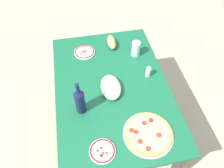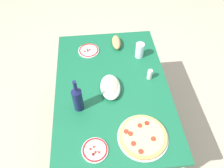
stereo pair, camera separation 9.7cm
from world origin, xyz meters
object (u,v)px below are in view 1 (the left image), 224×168
object	(u,v)px
baked_pasta_dish	(111,87)
water_glass	(136,49)
spice_shaker	(148,72)
bread_loaf	(112,42)
wine_bottle	(80,101)
side_plate_far	(102,151)
dining_table	(112,95)
pepperoni_pizza	(148,134)
side_plate_near	(85,52)

from	to	relation	value
baked_pasta_dish	water_glass	bearing A→B (deg)	-39.49
spice_shaker	bread_loaf	bearing A→B (deg)	27.12
wine_bottle	side_plate_far	size ratio (longest dim) A/B	1.73
baked_pasta_dish	bread_loaf	bearing A→B (deg)	-11.65
dining_table	baked_pasta_dish	bearing A→B (deg)	153.20
baked_pasta_dish	water_glass	size ratio (longest dim) A/B	1.80
pepperoni_pizza	bread_loaf	size ratio (longest dim) A/B	1.87
dining_table	wine_bottle	world-z (taller)	wine_bottle
side_plate_far	bread_loaf	distance (m)	1.01
pepperoni_pizza	side_plate_far	size ratio (longest dim) A/B	1.99
side_plate_far	spice_shaker	distance (m)	0.73
side_plate_far	side_plate_near	bearing A→B (deg)	0.34
water_glass	spice_shaker	bearing A→B (deg)	-172.19
baked_pasta_dish	spice_shaker	bearing A→B (deg)	-74.69
dining_table	baked_pasta_dish	xyz separation A→B (m)	(-0.03, 0.02, 0.16)
pepperoni_pizza	water_glass	bearing A→B (deg)	-8.43
baked_pasta_dish	side_plate_far	distance (m)	0.49
dining_table	wine_bottle	bearing A→B (deg)	123.68
baked_pasta_dish	side_plate_near	distance (m)	0.48
bread_loaf	baked_pasta_dish	bearing A→B (deg)	168.35
water_glass	side_plate_near	world-z (taller)	water_glass
wine_bottle	bread_loaf	xyz separation A→B (m)	(0.64, -0.34, -0.08)
water_glass	bread_loaf	distance (m)	0.24
water_glass	spice_shaker	xyz separation A→B (m)	(-0.26, -0.04, -0.02)
bread_loaf	spice_shaker	world-z (taller)	spice_shaker
pepperoni_pizza	bread_loaf	bearing A→B (deg)	4.18
side_plate_near	spice_shaker	distance (m)	0.59
side_plate_far	spice_shaker	world-z (taller)	spice_shaker
baked_pasta_dish	bread_loaf	world-z (taller)	baked_pasta_dish
side_plate_near	side_plate_far	world-z (taller)	same
wine_bottle	water_glass	world-z (taller)	wine_bottle
dining_table	wine_bottle	xyz separation A→B (m)	(-0.17, 0.25, 0.23)
pepperoni_pizza	baked_pasta_dish	xyz separation A→B (m)	(0.41, 0.17, 0.03)
side_plate_near	water_glass	bearing A→B (deg)	-104.00
side_plate_near	side_plate_far	xyz separation A→B (m)	(-0.92, -0.01, 0.00)
bread_loaf	side_plate_far	bearing A→B (deg)	165.76
water_glass	side_plate_near	size ratio (longest dim) A/B	0.73
wine_bottle	side_plate_near	distance (m)	0.61
side_plate_far	bread_loaf	bearing A→B (deg)	-14.24
pepperoni_pizza	side_plate_near	bearing A→B (deg)	20.32
wine_bottle	spice_shaker	world-z (taller)	wine_bottle
spice_shaker	side_plate_far	bearing A→B (deg)	140.32
baked_pasta_dish	wine_bottle	distance (m)	0.29
pepperoni_pizza	spice_shaker	distance (m)	0.52
dining_table	water_glass	bearing A→B (deg)	-40.54
water_glass	baked_pasta_dish	bearing A→B (deg)	140.51
bread_loaf	wine_bottle	bearing A→B (deg)	152.03
pepperoni_pizza	bread_loaf	xyz separation A→B (m)	(0.92, 0.07, 0.02)
baked_pasta_dish	side_plate_far	world-z (taller)	baked_pasta_dish
wine_bottle	bread_loaf	size ratio (longest dim) A/B	1.62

